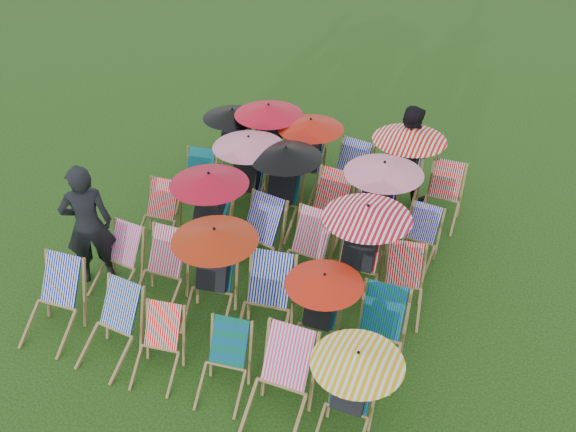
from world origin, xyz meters
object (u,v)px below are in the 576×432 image
at_px(deckchair_0, 52,303).
at_px(person_left, 88,225).
at_px(deckchair_29, 442,196).
at_px(deckchair_5, 349,394).
at_px(person_rear, 408,153).

height_order(deckchair_0, person_left, person_left).
height_order(deckchair_0, deckchair_29, deckchair_0).
height_order(deckchair_0, deckchair_5, deckchair_5).
xyz_separation_m(deckchair_5, person_left, (-4.23, 1.09, 0.31)).
distance_m(person_left, person_rear, 5.29).
xyz_separation_m(deckchair_5, deckchair_29, (0.03, 4.57, -0.18)).
bearing_deg(deckchair_29, deckchair_0, -132.93).
bearing_deg(deckchair_5, deckchair_29, 89.31).
relative_size(deckchair_0, deckchair_5, 0.82).
relative_size(deckchair_29, person_rear, 0.53).
height_order(deckchair_5, person_left, person_left).
xyz_separation_m(deckchair_5, person_rear, (-0.71, 5.04, 0.22)).
relative_size(person_left, person_rear, 1.10).
bearing_deg(person_rear, deckchair_0, 65.60).
distance_m(deckchair_5, deckchair_29, 4.58).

